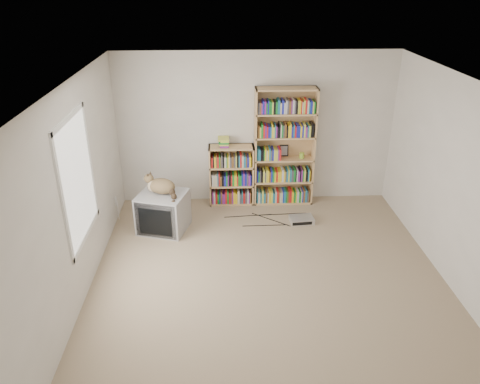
{
  "coord_description": "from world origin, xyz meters",
  "views": [
    {
      "loc": [
        -0.58,
        -4.82,
        3.57
      ],
      "look_at": [
        -0.33,
        1.0,
        0.82
      ],
      "focal_mm": 35.0,
      "sensor_mm": 36.0,
      "label": 1
    }
  ],
  "objects_px": {
    "cat": "(163,189)",
    "dvd_player": "(302,220)",
    "bookcase_short": "(231,177)",
    "crt_tv": "(163,212)",
    "bookcase_tall": "(284,150)"
  },
  "relations": [
    {
      "from": "cat",
      "to": "dvd_player",
      "type": "xyz_separation_m",
      "value": [
        2.11,
        0.13,
        -0.63
      ]
    },
    {
      "from": "bookcase_short",
      "to": "cat",
      "type": "bearing_deg",
      "value": -138.91
    },
    {
      "from": "crt_tv",
      "to": "dvd_player",
      "type": "height_order",
      "value": "crt_tv"
    },
    {
      "from": "cat",
      "to": "bookcase_short",
      "type": "xyz_separation_m",
      "value": [
        1.03,
        0.9,
        -0.2
      ]
    },
    {
      "from": "cat",
      "to": "bookcase_tall",
      "type": "relative_size",
      "value": 0.31
    },
    {
      "from": "bookcase_tall",
      "to": "crt_tv",
      "type": "bearing_deg",
      "value": -155.34
    },
    {
      "from": "crt_tv",
      "to": "bookcase_tall",
      "type": "bearing_deg",
      "value": 40.64
    },
    {
      "from": "bookcase_tall",
      "to": "dvd_player",
      "type": "xyz_separation_m",
      "value": [
        0.21,
        -0.76,
        -0.88
      ]
    },
    {
      "from": "cat",
      "to": "dvd_player",
      "type": "height_order",
      "value": "cat"
    },
    {
      "from": "cat",
      "to": "bookcase_tall",
      "type": "height_order",
      "value": "bookcase_tall"
    },
    {
      "from": "crt_tv",
      "to": "cat",
      "type": "relative_size",
      "value": 1.35
    },
    {
      "from": "crt_tv",
      "to": "bookcase_tall",
      "type": "xyz_separation_m",
      "value": [
        1.92,
        0.88,
        0.63
      ]
    },
    {
      "from": "cat",
      "to": "dvd_player",
      "type": "relative_size",
      "value": 1.67
    },
    {
      "from": "crt_tv",
      "to": "dvd_player",
      "type": "bearing_deg",
      "value": 19.13
    },
    {
      "from": "crt_tv",
      "to": "bookcase_short",
      "type": "bearing_deg",
      "value": 55.86
    }
  ]
}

